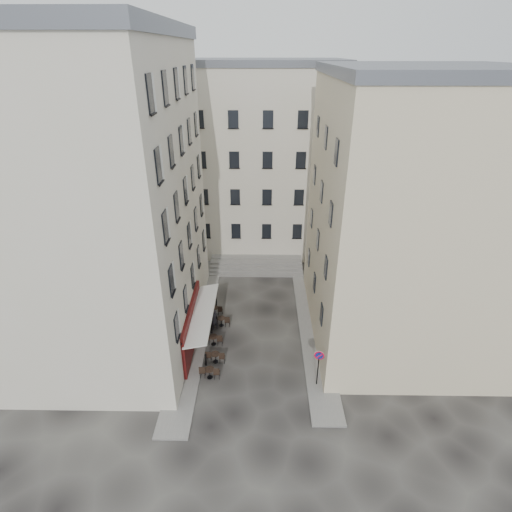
{
  "coord_description": "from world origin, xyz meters",
  "views": [
    {
      "loc": [
        0.51,
        -21.88,
        19.35
      ],
      "look_at": [
        0.11,
        4.0,
        5.92
      ],
      "focal_mm": 28.0,
      "sensor_mm": 36.0,
      "label": 1
    }
  ],
  "objects_px": {
    "no_parking_sign": "(319,362)",
    "bistro_table_a": "(210,372)",
    "bistro_table_b": "(215,357)",
    "pedestrian": "(214,320)"
  },
  "relations": [
    {
      "from": "bistro_table_a",
      "to": "bistro_table_b",
      "type": "bearing_deg",
      "value": 81.65
    },
    {
      "from": "pedestrian",
      "to": "bistro_table_b",
      "type": "bearing_deg",
      "value": 65.98
    },
    {
      "from": "no_parking_sign",
      "to": "pedestrian",
      "type": "xyz_separation_m",
      "value": [
        -7.22,
        5.74,
        -1.1
      ]
    },
    {
      "from": "pedestrian",
      "to": "bistro_table_a",
      "type": "bearing_deg",
      "value": 61.51
    },
    {
      "from": "no_parking_sign",
      "to": "pedestrian",
      "type": "relative_size",
      "value": 1.57
    },
    {
      "from": "no_parking_sign",
      "to": "bistro_table_b",
      "type": "xyz_separation_m",
      "value": [
        -6.76,
        2.08,
        -1.52
      ]
    },
    {
      "from": "bistro_table_b",
      "to": "pedestrian",
      "type": "height_order",
      "value": "pedestrian"
    },
    {
      "from": "bistro_table_b",
      "to": "bistro_table_a",
      "type": "bearing_deg",
      "value": -98.35
    },
    {
      "from": "bistro_table_b",
      "to": "pedestrian",
      "type": "xyz_separation_m",
      "value": [
        -0.46,
        3.66,
        0.42
      ]
    },
    {
      "from": "no_parking_sign",
      "to": "bistro_table_a",
      "type": "relative_size",
      "value": 2.07
    }
  ]
}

